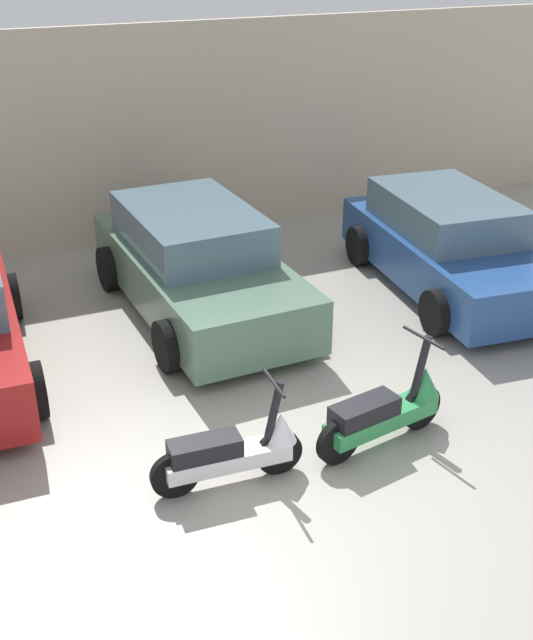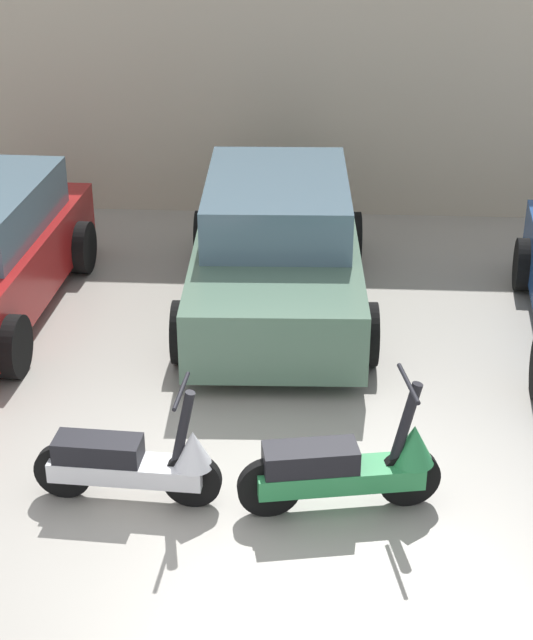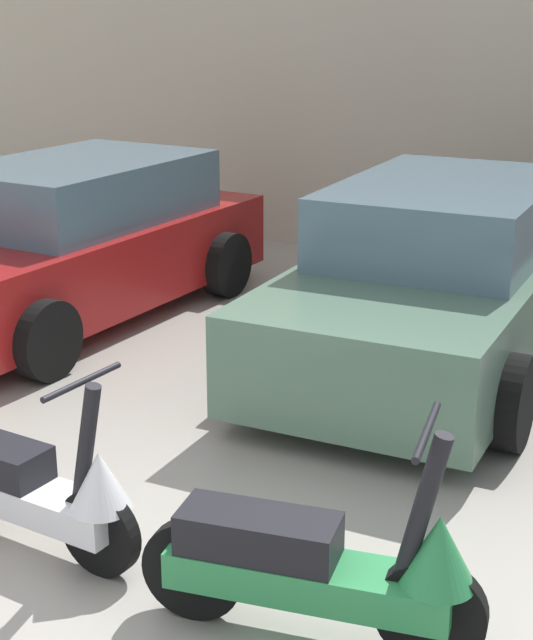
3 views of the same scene
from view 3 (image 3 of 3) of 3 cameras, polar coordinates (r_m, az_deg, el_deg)
The scene contains 6 objects.
ground_plane at distance 4.88m, azimuth -11.63°, elevation -16.78°, with size 28.00×28.00×0.00m, color #9E998E.
wall_back at distance 10.60m, azimuth 13.69°, elevation 12.01°, with size 19.60×0.12×3.43m, color beige.
scooter_front_left at distance 5.28m, azimuth -13.49°, elevation -9.32°, with size 1.50×0.54×1.05m.
scooter_front_right at distance 4.46m, azimuth 3.36°, elevation -13.99°, with size 1.58×0.64×1.11m.
car_rear_left at distance 9.02m, azimuth -11.37°, elevation 4.39°, with size 2.10×4.18×1.40m.
car_rear_center at distance 7.80m, azimuth 9.93°, elevation 2.39°, with size 2.15×4.24×1.42m.
Camera 3 is at (2.67, -3.00, 2.77)m, focal length 55.00 mm.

